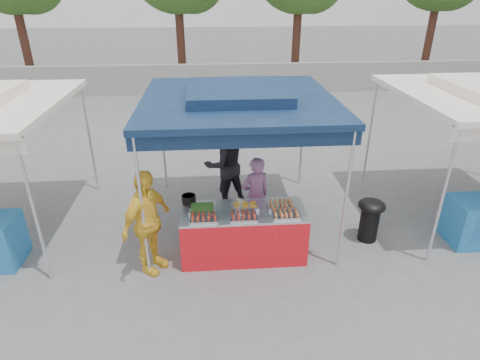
{
  "coord_description": "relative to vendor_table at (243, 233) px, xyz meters",
  "views": [
    {
      "loc": [
        -0.47,
        -5.59,
        4.09
      ],
      "look_at": [
        0.0,
        0.6,
        1.05
      ],
      "focal_mm": 30.0,
      "sensor_mm": 36.0,
      "label": 1
    }
  ],
  "objects": [
    {
      "name": "cooking_pot",
      "position": [
        -0.87,
        0.32,
        0.49
      ],
      "size": [
        0.23,
        0.23,
        0.13
      ],
      "primitive_type": "cylinder",
      "color": "black",
      "rests_on": "vendor_table"
    },
    {
      "name": "crate_left",
      "position": [
        -0.42,
        0.55,
        -0.28
      ],
      "size": [
        0.47,
        0.33,
        0.28
      ],
      "primitive_type": "cube",
      "color": "#1647B5",
      "rests_on": "ground_plane"
    },
    {
      "name": "back_wall",
      "position": [
        0.0,
        11.1,
        0.17
      ],
      "size": [
        40.0,
        0.25,
        1.2
      ],
      "primitive_type": "cube",
      "color": "gray",
      "rests_on": "ground_plane"
    },
    {
      "name": "crate_right",
      "position": [
        0.23,
        0.51,
        -0.26
      ],
      "size": [
        0.55,
        0.39,
        0.33
      ],
      "primitive_type": "cube",
      "color": "#1647B5",
      "rests_on": "ground_plane"
    },
    {
      "name": "customer_person",
      "position": [
        -1.48,
        -0.27,
        0.43
      ],
      "size": [
        0.9,
        1.07,
        1.72
      ],
      "primitive_type": "imported",
      "rotation": [
        0.0,
        0.0,
        1.0
      ],
      "color": "yellow",
      "rests_on": "ground_plane"
    },
    {
      "name": "food_tray_fm",
      "position": [
        -0.02,
        -0.24,
        0.46
      ],
      "size": [
        0.42,
        0.3,
        0.07
      ],
      "color": "silver",
      "rests_on": "vendor_table"
    },
    {
      "name": "food_tray_fr",
      "position": [
        0.64,
        -0.23,
        0.46
      ],
      "size": [
        0.42,
        0.3,
        0.07
      ],
      "color": "silver",
      "rests_on": "vendor_table"
    },
    {
      "name": "vendor_woman",
      "position": [
        0.27,
        0.71,
        0.3
      ],
      "size": [
        0.62,
        0.51,
        1.46
      ],
      "primitive_type": "imported",
      "rotation": [
        0.0,
        0.0,
        3.49
      ],
      "color": "#996190",
      "rests_on": "ground_plane"
    },
    {
      "name": "ground_plane",
      "position": [
        0.0,
        0.1,
        -0.43
      ],
      "size": [
        80.0,
        80.0,
        0.0
      ],
      "primitive_type": "plane",
      "color": "slate"
    },
    {
      "name": "main_canopy",
      "position": [
        0.0,
        1.07,
        1.94
      ],
      "size": [
        3.2,
        3.2,
        2.57
      ],
      "color": "silver",
      "rests_on": "ground_plane"
    },
    {
      "name": "crate_stacked",
      "position": [
        0.23,
        0.51,
        0.07
      ],
      "size": [
        0.55,
        0.39,
        0.33
      ],
      "primitive_type": "cube",
      "color": "#1647B5",
      "rests_on": "crate_right"
    },
    {
      "name": "helper_man",
      "position": [
        -0.22,
        1.78,
        0.45
      ],
      "size": [
        1.04,
        0.93,
        1.76
      ],
      "primitive_type": "imported",
      "rotation": [
        0.0,
        0.0,
        3.52
      ],
      "color": "black",
      "rests_on": "ground_plane"
    },
    {
      "name": "wok_burner",
      "position": [
        2.24,
        0.28,
        0.04
      ],
      "size": [
        0.47,
        0.47,
        0.79
      ],
      "rotation": [
        0.0,
        0.0,
        0.33
      ],
      "color": "black",
      "rests_on": "ground_plane"
    },
    {
      "name": "vendor_table",
      "position": [
        0.0,
        0.0,
        0.0
      ],
      "size": [
        2.0,
        0.8,
        0.85
      ],
      "color": "red",
      "rests_on": "ground_plane"
    },
    {
      "name": "food_tray_bl",
      "position": [
        -0.65,
        0.06,
        0.46
      ],
      "size": [
        0.42,
        0.3,
        0.07
      ],
      "color": "silver",
      "rests_on": "vendor_table"
    },
    {
      "name": "food_tray_br",
      "position": [
        0.61,
        0.08,
        0.46
      ],
      "size": [
        0.42,
        0.3,
        0.07
      ],
      "color": "silver",
      "rests_on": "vendor_table"
    },
    {
      "name": "skewer_cup",
      "position": [
        -0.08,
        -0.11,
        0.48
      ],
      "size": [
        0.09,
        0.09,
        0.11
      ],
      "primitive_type": "cylinder",
      "color": "silver",
      "rests_on": "vendor_table"
    },
    {
      "name": "food_tray_bm",
      "position": [
        0.04,
        0.09,
        0.46
      ],
      "size": [
        0.42,
        0.3,
        0.07
      ],
      "color": "silver",
      "rests_on": "vendor_table"
    },
    {
      "name": "food_tray_fl",
      "position": [
        -0.63,
        -0.24,
        0.46
      ],
      "size": [
        0.42,
        0.3,
        0.07
      ],
      "color": "silver",
      "rests_on": "vendor_table"
    }
  ]
}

